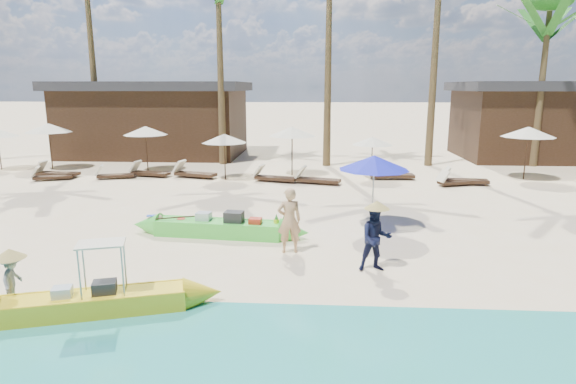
# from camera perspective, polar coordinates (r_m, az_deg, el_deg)

# --- Properties ---
(ground) EXTENTS (240.00, 240.00, 0.00)m
(ground) POSITION_cam_1_polar(r_m,az_deg,el_deg) (11.72, -4.97, -7.74)
(ground) COLOR beige
(ground) RESTS_ON ground
(wet_sand_strip) EXTENTS (240.00, 4.50, 0.01)m
(wet_sand_strip) POSITION_cam_1_polar(r_m,az_deg,el_deg) (7.31, -11.14, -21.17)
(wet_sand_strip) COLOR tan
(wet_sand_strip) RESTS_ON ground
(green_canoe) EXTENTS (5.58, 1.08, 0.71)m
(green_canoe) POSITION_cam_1_polar(r_m,az_deg,el_deg) (13.37, -8.21, -4.19)
(green_canoe) COLOR #46D841
(green_canoe) RESTS_ON ground
(yellow_canoe) EXTENTS (4.99, 1.82, 1.33)m
(yellow_canoe) POSITION_cam_1_polar(r_m,az_deg,el_deg) (9.55, -22.02, -12.04)
(yellow_canoe) COLOR yellow
(yellow_canoe) RESTS_ON ground
(tourist) EXTENTS (0.66, 0.50, 1.64)m
(tourist) POSITION_cam_1_polar(r_m,az_deg,el_deg) (11.80, 0.15, -3.38)
(tourist) COLOR tan
(tourist) RESTS_ON ground
(vendor_green) EXTENTS (0.78, 0.64, 1.48)m
(vendor_green) POSITION_cam_1_polar(r_m,az_deg,el_deg) (10.83, 10.35, -5.45)
(vendor_green) COLOR #121633
(vendor_green) RESTS_ON ground
(vendor_yellow) EXTENTS (0.44, 0.64, 0.91)m
(vendor_yellow) POSITION_cam_1_polar(r_m,az_deg,el_deg) (10.10, -29.85, -8.92)
(vendor_yellow) COLOR gray
(vendor_yellow) RESTS_ON ground
(blue_umbrella) EXTENTS (2.00, 2.00, 2.15)m
(blue_umbrella) POSITION_cam_1_polar(r_m,az_deg,el_deg) (13.69, 10.18, 3.44)
(blue_umbrella) COLOR #99999E
(blue_umbrella) RESTS_ON ground
(resort_parasol_3) EXTENTS (2.20, 2.20, 2.27)m
(resort_parasol_3) POSITION_cam_1_polar(r_m,az_deg,el_deg) (26.63, -26.52, 6.82)
(resort_parasol_3) COLOR #342015
(resort_parasol_3) RESTS_ON ground
(lounger_3_left) EXTENTS (1.99, 0.73, 0.66)m
(lounger_3_left) POSITION_cam_1_polar(r_m,az_deg,el_deg) (24.26, -25.88, 2.11)
(lounger_3_left) COLOR #342015
(lounger_3_left) RESTS_ON ground
(lounger_3_right) EXTENTS (1.73, 1.01, 0.56)m
(lounger_3_right) POSITION_cam_1_polar(r_m,az_deg,el_deg) (23.55, -26.38, 1.70)
(lounger_3_right) COLOR #342015
(lounger_3_right) RESTS_ON ground
(resort_parasol_4) EXTENTS (2.10, 2.10, 2.17)m
(resort_parasol_4) POSITION_cam_1_polar(r_m,az_deg,el_deg) (24.35, -16.53, 6.99)
(resort_parasol_4) COLOR #342015
(resort_parasol_4) RESTS_ON ground
(lounger_4_left) EXTENTS (1.73, 0.95, 0.56)m
(lounger_4_left) POSITION_cam_1_polar(r_m,az_deg,el_deg) (22.84, -20.04, 1.95)
(lounger_4_left) COLOR #342015
(lounger_4_left) RESTS_ON ground
(lounger_4_right) EXTENTS (1.92, 0.95, 0.63)m
(lounger_4_right) POSITION_cam_1_polar(r_m,az_deg,el_deg) (22.91, -16.27, 2.29)
(lounger_4_right) COLOR #342015
(lounger_4_right) RESTS_ON ground
(resort_parasol_5) EXTENTS (1.96, 1.96, 2.02)m
(resort_parasol_5) POSITION_cam_1_polar(r_m,az_deg,el_deg) (21.28, -7.56, 6.31)
(resort_parasol_5) COLOR #342015
(resort_parasol_5) RESTS_ON ground
(lounger_5_left) EXTENTS (2.08, 1.14, 0.67)m
(lounger_5_left) POSITION_cam_1_polar(r_m,az_deg,el_deg) (22.14, -11.23, 2.26)
(lounger_5_left) COLOR #342015
(lounger_5_left) RESTS_ON ground
(resort_parasol_6) EXTENTS (2.18, 2.18, 2.24)m
(resort_parasol_6) POSITION_cam_1_polar(r_m,az_deg,el_deg) (22.12, 0.49, 7.18)
(resort_parasol_6) COLOR #342015
(resort_parasol_6) RESTS_ON ground
(lounger_6_left) EXTENTS (1.98, 1.08, 0.64)m
(lounger_6_left) POSITION_cam_1_polar(r_m,az_deg,el_deg) (20.81, -1.79, 1.82)
(lounger_6_left) COLOR #342015
(lounger_6_left) RESTS_ON ground
(lounger_6_right) EXTENTS (2.00, 1.07, 0.65)m
(lounger_6_right) POSITION_cam_1_polar(r_m,az_deg,el_deg) (20.38, 3.28, 1.59)
(lounger_6_right) COLOR #342015
(lounger_6_right) RESTS_ON ground
(resort_parasol_7) EXTENTS (1.81, 1.81, 1.86)m
(resort_parasol_7) POSITION_cam_1_polar(r_m,az_deg,el_deg) (21.68, 9.98, 5.98)
(resort_parasol_7) COLOR #342015
(resort_parasol_7) RESTS_ON ground
(lounger_7_left) EXTENTS (2.04, 0.73, 0.68)m
(lounger_7_left) POSITION_cam_1_polar(r_m,az_deg,el_deg) (21.78, 11.86, 2.07)
(lounger_7_left) COLOR #342015
(lounger_7_left) RESTS_ON ground
(lounger_7_right) EXTENTS (1.80, 1.06, 0.59)m
(lounger_7_right) POSITION_cam_1_polar(r_m,az_deg,el_deg) (21.09, 19.20, 1.22)
(lounger_7_right) COLOR #342015
(lounger_7_right) RESTS_ON ground
(resort_parasol_8) EXTENTS (2.26, 2.26, 2.33)m
(resort_parasol_8) POSITION_cam_1_polar(r_m,az_deg,el_deg) (23.55, 26.60, 6.38)
(resort_parasol_8) COLOR #342015
(resort_parasol_8) RESTS_ON ground
(lounger_8_left) EXTENTS (2.01, 0.79, 0.66)m
(lounger_8_left) POSITION_cam_1_polar(r_m,az_deg,el_deg) (21.44, 19.87, 1.42)
(lounger_8_left) COLOR #342015
(lounger_8_left) RESTS_ON ground
(palm_6) EXTENTS (2.08, 2.08, 8.51)m
(palm_6) POSITION_cam_1_polar(r_m,az_deg,el_deg) (27.90, 28.47, 17.17)
(palm_6) COLOR brown
(palm_6) RESTS_ON ground
(pavilion_west) EXTENTS (10.80, 6.60, 4.30)m
(pavilion_west) POSITION_cam_1_polar(r_m,az_deg,el_deg) (30.04, -15.42, 8.43)
(pavilion_west) COLOR #342015
(pavilion_west) RESTS_ON ground
(pavilion_east) EXTENTS (8.80, 6.60, 4.30)m
(pavilion_east) POSITION_cam_1_polar(r_m,az_deg,el_deg) (30.99, 27.23, 7.63)
(pavilion_east) COLOR #342015
(pavilion_east) RESTS_ON ground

